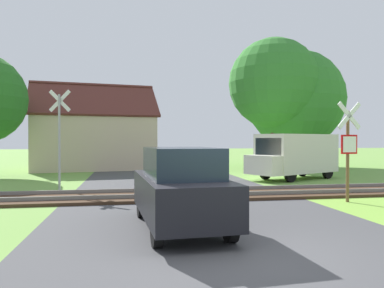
{
  "coord_description": "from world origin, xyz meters",
  "views": [
    {
      "loc": [
        -1.87,
        -6.07,
        1.94
      ],
      "look_at": [
        0.5,
        7.63,
        1.8
      ],
      "focal_mm": 35.0,
      "sensor_mm": 36.0,
      "label": 1
    }
  ],
  "objects_px": {
    "house": "(94,140)",
    "mail_truck": "(295,154)",
    "crossing_sign_far": "(59,132)",
    "tree_right": "(274,84)",
    "stop_sign_near": "(348,146)",
    "tree_far": "(295,99)",
    "parked_car": "(180,188)"
  },
  "relations": [
    {
      "from": "crossing_sign_far",
      "to": "parked_car",
      "type": "xyz_separation_m",
      "value": [
        3.75,
        -7.17,
        -1.35
      ]
    },
    {
      "from": "crossing_sign_far",
      "to": "stop_sign_near",
      "type": "bearing_deg",
      "value": -12.13
    },
    {
      "from": "house",
      "to": "tree_right",
      "type": "height_order",
      "value": "tree_right"
    },
    {
      "from": "stop_sign_near",
      "to": "parked_car",
      "type": "bearing_deg",
      "value": 16.0
    },
    {
      "from": "house",
      "to": "mail_truck",
      "type": "height_order",
      "value": "house"
    },
    {
      "from": "house",
      "to": "crossing_sign_far",
      "type": "bearing_deg",
      "value": -100.39
    },
    {
      "from": "stop_sign_near",
      "to": "house",
      "type": "bearing_deg",
      "value": -67.88
    },
    {
      "from": "tree_far",
      "to": "mail_truck",
      "type": "height_order",
      "value": "tree_far"
    },
    {
      "from": "house",
      "to": "tree_far",
      "type": "distance_m",
      "value": 14.6
    },
    {
      "from": "mail_truck",
      "to": "crossing_sign_far",
      "type": "bearing_deg",
      "value": 75.55
    },
    {
      "from": "stop_sign_near",
      "to": "tree_right",
      "type": "xyz_separation_m",
      "value": [
        3.18,
        13.84,
        4.1
      ]
    },
    {
      "from": "crossing_sign_far",
      "to": "mail_truck",
      "type": "bearing_deg",
      "value": 25.28
    },
    {
      "from": "stop_sign_near",
      "to": "tree_far",
      "type": "height_order",
      "value": "tree_far"
    },
    {
      "from": "tree_far",
      "to": "parked_car",
      "type": "relative_size",
      "value": 2.07
    },
    {
      "from": "crossing_sign_far",
      "to": "house",
      "type": "height_order",
      "value": "house"
    },
    {
      "from": "house",
      "to": "mail_truck",
      "type": "xyz_separation_m",
      "value": [
        10.46,
        -8.58,
        -0.73
      ]
    },
    {
      "from": "stop_sign_near",
      "to": "parked_car",
      "type": "height_order",
      "value": "stop_sign_near"
    },
    {
      "from": "tree_far",
      "to": "parked_car",
      "type": "height_order",
      "value": "tree_far"
    },
    {
      "from": "stop_sign_near",
      "to": "tree_far",
      "type": "bearing_deg",
      "value": -117.75
    },
    {
      "from": "stop_sign_near",
      "to": "house",
      "type": "distance_m",
      "value": 17.83
    },
    {
      "from": "tree_right",
      "to": "tree_far",
      "type": "distance_m",
      "value": 2.48
    },
    {
      "from": "parked_car",
      "to": "tree_right",
      "type": "bearing_deg",
      "value": 57.82
    },
    {
      "from": "house",
      "to": "tree_right",
      "type": "xyz_separation_m",
      "value": [
        12.23,
        -1.52,
        3.89
      ]
    },
    {
      "from": "tree_right",
      "to": "stop_sign_near",
      "type": "bearing_deg",
      "value": -102.95
    },
    {
      "from": "house",
      "to": "mail_truck",
      "type": "distance_m",
      "value": 13.54
    },
    {
      "from": "stop_sign_near",
      "to": "crossing_sign_far",
      "type": "relative_size",
      "value": 0.8
    },
    {
      "from": "stop_sign_near",
      "to": "mail_truck",
      "type": "height_order",
      "value": "stop_sign_near"
    },
    {
      "from": "crossing_sign_far",
      "to": "tree_right",
      "type": "distance_m",
      "value": 16.04
    },
    {
      "from": "tree_right",
      "to": "parked_car",
      "type": "height_order",
      "value": "tree_right"
    },
    {
      "from": "crossing_sign_far",
      "to": "tree_far",
      "type": "bearing_deg",
      "value": 48.95
    },
    {
      "from": "house",
      "to": "parked_car",
      "type": "relative_size",
      "value": 2.13
    },
    {
      "from": "stop_sign_near",
      "to": "tree_far",
      "type": "relative_size",
      "value": 0.37
    }
  ]
}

